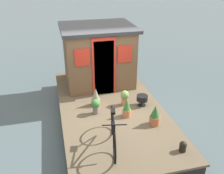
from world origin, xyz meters
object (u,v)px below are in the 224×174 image
Objects in this scene: potted_plant_basil at (96,105)px; charcoal_grill at (142,99)px; potted_plant_lavender at (125,97)px; houseboat_cabin at (98,55)px; bicycle at (113,131)px; potted_plant_succulent at (127,108)px; potted_plant_fern at (155,116)px; potted_plant_rosemary at (96,97)px; mooring_bollard at (183,146)px.

charcoal_grill is at bearing -85.68° from potted_plant_basil.
potted_plant_lavender reaches higher than potted_plant_basil.
charcoal_grill is (-1.87, -0.89, -0.75)m from houseboat_cabin.
potted_plant_succulent is (1.08, -0.64, -0.14)m from bicycle.
potted_plant_lavender is 0.62m from potted_plant_succulent.
potted_plant_fern is at bearing -133.28° from potted_plant_succulent.
potted_plant_fern is at bearing -136.36° from potted_plant_rosemary.
potted_plant_basil is at bearing 66.22° from potted_plant_succulent.
houseboat_cabin is 3.07m from potted_plant_fern.
potted_plant_lavender reaches higher than charcoal_grill.
bicycle reaches higher than potted_plant_lavender.
houseboat_cabin is 4.18m from mooring_bollard.
mooring_bollard is at bearing -141.86° from potted_plant_basil.
potted_plant_rosemary is at bearing 1.34° from bicycle.
houseboat_cabin reaches higher than mooring_bollard.
potted_plant_rosemary reaches higher than potted_plant_succulent.
potted_plant_succulent is at bearing 25.44° from mooring_bollard.
bicycle is 1.43m from potted_plant_basil.
potted_plant_rosemary is at bearing 165.68° from houseboat_cabin.
potted_plant_fern is (-1.14, -0.45, 0.01)m from potted_plant_lavender.
bicycle is 1.86m from potted_plant_rosemary.
potted_plant_lavender is 0.82× the size of potted_plant_fern.
potted_plant_rosemary is 2.12× the size of mooring_bollard.
bicycle is at bearing 149.20° from potted_plant_succulent.
potted_plant_lavender is 1.80× the size of mooring_bollard.
potted_plant_rosemary reaches higher than potted_plant_basil.
potted_plant_rosemary is (-1.54, 0.39, -0.72)m from houseboat_cabin.
potted_plant_lavender is 0.85× the size of potted_plant_succulent.
potted_plant_succulent is at bearing 126.70° from charcoal_grill.
potted_plant_basil is 0.85m from potted_plant_succulent.
potted_plant_fern is at bearing 178.60° from charcoal_grill.
potted_plant_basil is 0.45m from potted_plant_rosemary.
charcoal_grill is (0.10, -1.37, -0.02)m from potted_plant_basil.
potted_plant_rosemary is 0.83m from potted_plant_lavender.
potted_plant_fern is 1.71× the size of charcoal_grill.
potted_plant_fern is at bearing -163.13° from houseboat_cabin.
potted_plant_lavender is 1.40× the size of charcoal_grill.
potted_plant_basil is at bearing 166.34° from houseboat_cabin.
houseboat_cabin reaches higher than potted_plant_lavender.
charcoal_grill is at bearing -1.40° from potted_plant_fern.
bicycle is at bearing 140.86° from charcoal_grill.
potted_plant_basil is 0.78× the size of potted_plant_fern.
potted_plant_succulent is (-0.78, -0.69, -0.00)m from potted_plant_rosemary.
potted_plant_succulent reaches higher than potted_plant_basil.
potted_plant_fern is (0.54, -1.22, -0.13)m from bicycle.
houseboat_cabin is 4.25× the size of potted_plant_fern.
potted_plant_rosemary is at bearing 75.32° from charcoal_grill.
houseboat_cabin reaches higher than potted_plant_rosemary.
mooring_bollard is (-1.98, -1.55, -0.12)m from potted_plant_basil.
potted_plant_fern is 1.12m from mooring_bollard.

